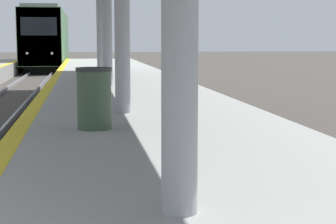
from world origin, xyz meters
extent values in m
cube|color=black|center=(0.00, 43.28, 0.28)|extent=(2.40, 16.68, 0.55)
cube|color=#477247|center=(0.00, 43.28, 2.46)|extent=(2.83, 18.54, 3.82)
cube|color=yellow|center=(0.00, 34.09, 2.46)|extent=(2.77, 0.16, 3.74)
cube|color=black|center=(0.00, 34.03, 3.13)|extent=(2.26, 0.06, 1.14)
cube|color=slate|center=(0.00, 43.28, 4.49)|extent=(2.40, 17.61, 0.24)
sphere|color=white|center=(-0.78, 34.03, 1.41)|extent=(0.18, 0.18, 0.18)
sphere|color=white|center=(0.78, 34.03, 1.41)|extent=(0.18, 0.18, 0.18)
cylinder|color=#99999E|center=(3.48, 8.22, 2.68)|extent=(0.30, 0.30, 3.65)
cylinder|color=#99999E|center=(3.48, 14.80, 2.68)|extent=(0.30, 0.30, 3.65)
cylinder|color=#99999E|center=(3.48, 21.38, 2.68)|extent=(0.30, 0.30, 3.65)
cylinder|color=#384C38|center=(2.87, 6.25, 1.32)|extent=(0.55, 0.55, 0.94)
cylinder|color=#262626|center=(2.87, 6.25, 1.82)|extent=(0.58, 0.58, 0.06)
camera|label=1|loc=(2.69, -2.89, 2.31)|focal=60.00mm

